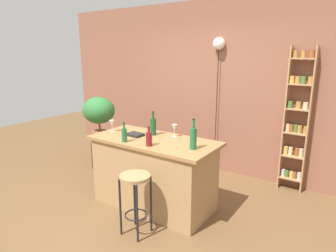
{
  "coord_description": "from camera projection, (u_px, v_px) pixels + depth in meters",
  "views": [
    {
      "loc": [
        2.12,
        -2.52,
        1.96
      ],
      "look_at": [
        0.05,
        0.55,
        1.04
      ],
      "focal_mm": 31.14,
      "sensor_mm": 36.0,
      "label": 1
    }
  ],
  "objects": [
    {
      "name": "wine_glass_center",
      "position": [
        174.0,
        128.0,
        3.76
      ],
      "size": [
        0.07,
        0.07,
        0.16
      ],
      "color": "silver",
      "rests_on": "kitchen_counter"
    },
    {
      "name": "bottle_vinegar",
      "position": [
        193.0,
        138.0,
        3.27
      ],
      "size": [
        0.08,
        0.08,
        0.35
      ],
      "color": "#236638",
      "rests_on": "kitchen_counter"
    },
    {
      "name": "ground",
      "position": [
        140.0,
        214.0,
        3.66
      ],
      "size": [
        12.0,
        12.0,
        0.0
      ],
      "primitive_type": "plane",
      "color": "brown"
    },
    {
      "name": "back_wall",
      "position": [
        212.0,
        88.0,
        4.88
      ],
      "size": [
        6.4,
        0.1,
        2.8
      ],
      "primitive_type": "cube",
      "color": "#8C5642",
      "rests_on": "ground"
    },
    {
      "name": "bottle_olive_oil",
      "position": [
        149.0,
        139.0,
        3.39
      ],
      "size": [
        0.07,
        0.07,
        0.23
      ],
      "color": "maroon",
      "rests_on": "kitchen_counter"
    },
    {
      "name": "kitchen_counter",
      "position": [
        154.0,
        172.0,
        3.79
      ],
      "size": [
        1.64,
        0.77,
        0.91
      ],
      "color": "#A87F51",
      "rests_on": "ground"
    },
    {
      "name": "bottle_soda_blue",
      "position": [
        124.0,
        135.0,
        3.55
      ],
      "size": [
        0.07,
        0.07,
        0.24
      ],
      "color": "#236638",
      "rests_on": "kitchen_counter"
    },
    {
      "name": "potted_plant",
      "position": [
        99.0,
        113.0,
        4.96
      ],
      "size": [
        0.57,
        0.51,
        0.81
      ],
      "color": "#935B3D",
      "rests_on": "plant_stool"
    },
    {
      "name": "bar_stool",
      "position": [
        135.0,
        191.0,
        3.16
      ],
      "size": [
        0.33,
        0.33,
        0.7
      ],
      "color": "black",
      "rests_on": "ground"
    },
    {
      "name": "spice_shelf",
      "position": [
        297.0,
        120.0,
        4.09
      ],
      "size": [
        0.33,
        0.16,
        2.07
      ],
      "color": "tan",
      "rests_on": "ground"
    },
    {
      "name": "plant_stool",
      "position": [
        101.0,
        155.0,
        5.15
      ],
      "size": [
        0.34,
        0.34,
        0.44
      ],
      "primitive_type": "cylinder",
      "color": "#2D2823",
      "rests_on": "ground"
    },
    {
      "name": "wine_glass_left",
      "position": [
        112.0,
        123.0,
        4.0
      ],
      "size": [
        0.07,
        0.07,
        0.16
      ],
      "color": "silver",
      "rests_on": "kitchen_counter"
    },
    {
      "name": "bottle_wine_red",
      "position": [
        153.0,
        126.0,
        3.84
      ],
      "size": [
        0.08,
        0.08,
        0.32
      ],
      "color": "#194C23",
      "rests_on": "kitchen_counter"
    },
    {
      "name": "pendant_globe_light",
      "position": [
        219.0,
        46.0,
        4.56
      ],
      "size": [
        0.19,
        0.19,
        2.21
      ],
      "color": "black",
      "rests_on": "ground"
    },
    {
      "name": "cookbook",
      "position": [
        135.0,
        135.0,
        3.82
      ],
      "size": [
        0.22,
        0.16,
        0.03
      ],
      "primitive_type": "cube",
      "rotation": [
        0.0,
        0.0,
        -0.07
      ],
      "color": "black",
      "rests_on": "kitchen_counter"
    }
  ]
}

